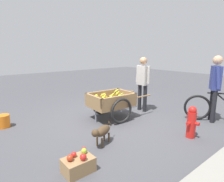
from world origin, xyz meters
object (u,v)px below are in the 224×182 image
(fire_hydrant, at_px, (192,122))
(apple_crate, at_px, (78,164))
(cyclist_person, at_px, (215,83))
(bicycle, at_px, (219,108))
(vendor_person, at_px, (143,79))
(dog, at_px, (102,131))
(fruit_cart, at_px, (111,102))
(plastic_bucket, at_px, (3,121))

(fire_hydrant, distance_m, apple_crate, 2.42)
(cyclist_person, height_order, fire_hydrant, cyclist_person)
(fire_hydrant, bearing_deg, bicycle, -179.26)
(bicycle, height_order, apple_crate, bicycle)
(vendor_person, bearing_deg, dog, 23.31)
(cyclist_person, bearing_deg, fruit_cart, -43.76)
(fire_hydrant, bearing_deg, cyclist_person, -173.72)
(fruit_cart, bearing_deg, bicycle, 135.60)
(vendor_person, height_order, dog, vendor_person)
(fruit_cart, height_order, vendor_person, vendor_person)
(fire_hydrant, relative_size, apple_crate, 1.52)
(plastic_bucket, relative_size, apple_crate, 0.67)
(bicycle, relative_size, cyclist_person, 0.85)
(fruit_cart, distance_m, cyclist_person, 2.63)
(fruit_cart, xyz_separation_m, cyclist_person, (-1.86, 1.78, 0.56))
(vendor_person, relative_size, apple_crate, 3.61)
(bicycle, xyz_separation_m, plastic_bucket, (4.27, -3.05, -0.20))
(cyclist_person, distance_m, fire_hydrant, 1.46)
(cyclist_person, relative_size, plastic_bucket, 5.57)
(apple_crate, bearing_deg, dog, -149.76)
(bicycle, bearing_deg, fire_hydrant, 0.74)
(fire_hydrant, bearing_deg, dog, -29.64)
(cyclist_person, relative_size, apple_crate, 3.76)
(fruit_cart, relative_size, dog, 2.68)
(fruit_cart, height_order, bicycle, bicycle)
(plastic_bucket, bearing_deg, bicycle, 144.51)
(bicycle, relative_size, apple_crate, 3.18)
(bicycle, bearing_deg, dog, -16.66)
(dog, xyz_separation_m, fire_hydrant, (-1.60, 0.91, 0.06))
(dog, bearing_deg, plastic_bucket, -59.19)
(fruit_cart, bearing_deg, cyclist_person, 136.24)
(vendor_person, height_order, plastic_bucket, vendor_person)
(fruit_cart, relative_size, cyclist_person, 1.02)
(bicycle, distance_m, cyclist_person, 0.66)
(dog, bearing_deg, fruit_cart, -136.02)
(fruit_cart, bearing_deg, vendor_person, 176.70)
(bicycle, relative_size, plastic_bucket, 4.72)
(fire_hydrant, bearing_deg, fruit_cart, -73.81)
(dog, xyz_separation_m, plastic_bucket, (1.28, -2.15, -0.12))
(vendor_person, distance_m, fire_hydrant, 2.04)
(apple_crate, bearing_deg, fruit_cart, -141.21)
(fruit_cart, distance_m, apple_crate, 2.34)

